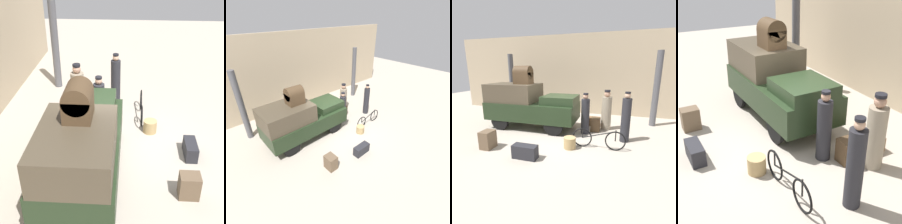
% 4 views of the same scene
% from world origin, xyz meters
% --- Properties ---
extents(ground_plane, '(30.00, 30.00, 0.00)m').
position_xyz_m(ground_plane, '(0.00, 0.00, 0.00)').
color(ground_plane, '#A89E8E').
extents(canopy_pillar_right, '(0.28, 0.28, 3.37)m').
position_xyz_m(canopy_pillar_right, '(3.82, 2.54, 1.68)').
color(canopy_pillar_right, '#4C4C51').
rests_on(canopy_pillar_right, ground).
extents(truck, '(3.97, 1.66, 1.95)m').
position_xyz_m(truck, '(-1.60, 0.75, 1.05)').
color(truck, black).
rests_on(truck, ground).
extents(bicycle, '(1.74, 0.04, 0.70)m').
position_xyz_m(bicycle, '(1.64, -0.66, 0.34)').
color(bicycle, black).
rests_on(bicycle, ground).
extents(wicker_basket, '(0.40, 0.40, 0.38)m').
position_xyz_m(wicker_basket, '(0.73, -0.91, 0.19)').
color(wicker_basket, tan).
rests_on(wicker_basket, ground).
extents(porter_standing_middle, '(0.33, 0.33, 1.66)m').
position_xyz_m(porter_standing_middle, '(0.97, 0.63, 0.77)').
color(porter_standing_middle, '#232328').
rests_on(porter_standing_middle, ground).
extents(porter_carrying_trunk, '(0.32, 0.32, 1.82)m').
position_xyz_m(porter_carrying_trunk, '(2.50, 0.22, 0.85)').
color(porter_carrying_trunk, '#232328').
rests_on(porter_carrying_trunk, ground).
extents(porter_with_bicycle, '(0.42, 0.42, 1.72)m').
position_xyz_m(porter_with_bicycle, '(1.76, 1.41, 0.78)').
color(porter_with_bicycle, gray).
rests_on(porter_with_bicycle, ground).
extents(trunk_wicker_pale, '(0.62, 0.48, 0.36)m').
position_xyz_m(trunk_wicker_pale, '(1.16, 1.84, 0.18)').
color(trunk_wicker_pale, brown).
rests_on(trunk_wicker_pale, ground).
extents(trunk_umber_medium, '(0.74, 0.31, 0.41)m').
position_xyz_m(trunk_umber_medium, '(-0.37, -1.94, 0.21)').
color(trunk_umber_medium, '#232328').
rests_on(trunk_umber_medium, ground).
extents(suitcase_small_leather, '(0.37, 0.46, 0.60)m').
position_xyz_m(suitcase_small_leather, '(-1.89, -1.67, 0.30)').
color(suitcase_small_leather, brown).
rests_on(suitcase_small_leather, ground).
extents(suitcase_tan_flat, '(0.38, 0.43, 0.56)m').
position_xyz_m(suitcase_tan_flat, '(1.35, 1.04, 0.28)').
color(suitcase_tan_flat, '#4C3823').
rests_on(suitcase_tan_flat, ground).
extents(trunk_on_truck_roof, '(0.71, 0.57, 0.77)m').
position_xyz_m(trunk_on_truck_roof, '(-1.81, 0.75, 2.32)').
color(trunk_on_truck_roof, '#4C3823').
rests_on(trunk_on_truck_roof, truck).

